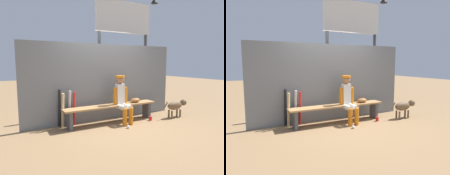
# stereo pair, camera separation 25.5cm
# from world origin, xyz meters

# --- Properties ---
(ground_plane) EXTENTS (30.00, 30.00, 0.00)m
(ground_plane) POSITION_xyz_m (0.00, 0.00, 0.00)
(ground_plane) COLOR olive
(chainlink_fence) EXTENTS (4.33, 0.03, 2.04)m
(chainlink_fence) POSITION_xyz_m (0.00, 0.37, 1.02)
(chainlink_fence) COLOR slate
(chainlink_fence) RESTS_ON ground_plane
(dugout_bench) EXTENTS (2.55, 0.36, 0.47)m
(dugout_bench) POSITION_xyz_m (0.00, 0.00, 0.37)
(dugout_bench) COLOR #AD7F4C
(dugout_bench) RESTS_ON ground_plane
(player_seated) EXTENTS (0.41, 0.55, 1.22)m
(player_seated) POSITION_xyz_m (0.24, -0.11, 0.66)
(player_seated) COLOR silver
(player_seated) RESTS_ON ground_plane
(baseball_glove) EXTENTS (0.28, 0.20, 0.12)m
(baseball_glove) POSITION_xyz_m (0.73, 0.00, 0.53)
(baseball_glove) COLOR brown
(baseball_glove) RESTS_ON dugout_bench
(bat_aluminum_red) EXTENTS (0.08, 0.15, 0.85)m
(bat_aluminum_red) POSITION_xyz_m (-0.93, 0.25, 0.42)
(bat_aluminum_red) COLOR #B22323
(bat_aluminum_red) RESTS_ON ground_plane
(bat_aluminum_silver) EXTENTS (0.07, 0.18, 0.88)m
(bat_aluminum_silver) POSITION_xyz_m (-1.03, 0.26, 0.44)
(bat_aluminum_silver) COLOR #B7B7BC
(bat_aluminum_silver) RESTS_ON ground_plane
(bat_wood_natural) EXTENTS (0.08, 0.16, 0.84)m
(bat_wood_natural) POSITION_xyz_m (-1.22, 0.19, 0.42)
(bat_wood_natural) COLOR tan
(bat_wood_natural) RESTS_ON ground_plane
(bat_aluminum_black) EXTENTS (0.07, 0.20, 0.93)m
(bat_aluminum_black) POSITION_xyz_m (-1.28, 0.29, 0.46)
(bat_aluminum_black) COLOR black
(bat_aluminum_black) RESTS_ON ground_plane
(baseball) EXTENTS (0.07, 0.07, 0.07)m
(baseball) POSITION_xyz_m (0.12, -0.58, 0.04)
(baseball) COLOR white
(baseball) RESTS_ON ground_plane
(cup_on_ground) EXTENTS (0.08, 0.08, 0.11)m
(cup_on_ground) POSITION_xyz_m (1.00, -0.33, 0.06)
(cup_on_ground) COLOR red
(cup_on_ground) RESTS_ON ground_plane
(cup_on_bench) EXTENTS (0.08, 0.08, 0.11)m
(cup_on_bench) POSITION_xyz_m (0.35, 0.00, 0.52)
(cup_on_bench) COLOR red
(cup_on_bench) RESTS_ON dugout_bench
(scoreboard) EXTENTS (2.24, 0.27, 3.70)m
(scoreboard) POSITION_xyz_m (1.11, 1.12, 2.60)
(scoreboard) COLOR #3F3F42
(scoreboard) RESTS_ON ground_plane
(dog) EXTENTS (0.84, 0.20, 0.49)m
(dog) POSITION_xyz_m (1.86, -0.41, 0.34)
(dog) COLOR brown
(dog) RESTS_ON ground_plane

